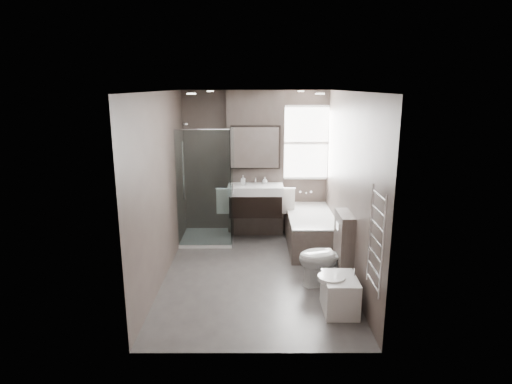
{
  "coord_description": "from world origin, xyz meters",
  "views": [
    {
      "loc": [
        -0.0,
        -5.76,
        2.68
      ],
      "look_at": [
        0.01,
        0.15,
        1.2
      ],
      "focal_mm": 30.0,
      "sensor_mm": 36.0,
      "label": 1
    }
  ],
  "objects_px": {
    "bathtub": "(310,229)",
    "bidet": "(339,293)",
    "vanity": "(256,200)",
    "toilet": "(326,257)"
  },
  "relations": [
    {
      "from": "vanity",
      "to": "toilet",
      "type": "distance_m",
      "value": 2.02
    },
    {
      "from": "toilet",
      "to": "bidet",
      "type": "height_order",
      "value": "toilet"
    },
    {
      "from": "vanity",
      "to": "bathtub",
      "type": "relative_size",
      "value": 0.59
    },
    {
      "from": "vanity",
      "to": "toilet",
      "type": "height_order",
      "value": "vanity"
    },
    {
      "from": "vanity",
      "to": "bidet",
      "type": "xyz_separation_m",
      "value": [
        1.01,
        -2.47,
        -0.51
      ]
    },
    {
      "from": "vanity",
      "to": "bathtub",
      "type": "distance_m",
      "value": 1.07
    },
    {
      "from": "bathtub",
      "to": "bidet",
      "type": "distance_m",
      "value": 2.15
    },
    {
      "from": "bidet",
      "to": "toilet",
      "type": "bearing_deg",
      "value": 93.37
    },
    {
      "from": "bathtub",
      "to": "bidet",
      "type": "bearing_deg",
      "value": -87.64
    },
    {
      "from": "vanity",
      "to": "bathtub",
      "type": "height_order",
      "value": "vanity"
    }
  ]
}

